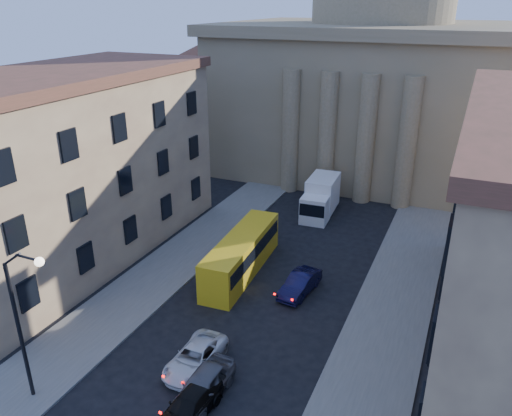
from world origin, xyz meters
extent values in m
cube|color=#5B5953|center=(-8.50, 18.00, 0.07)|extent=(5.00, 60.00, 0.15)
cube|color=#5B5953|center=(8.50, 18.00, 0.07)|extent=(5.00, 60.00, 0.15)
cube|color=olive|center=(0.00, 56.00, 8.00)|extent=(34.00, 26.00, 16.00)
cube|color=olive|center=(0.00, 56.00, 16.40)|extent=(35.50, 27.50, 1.20)
cube|color=olive|center=(-21.00, 54.00, 5.50)|extent=(13.00, 13.00, 11.00)
cone|color=brown|center=(-21.00, 54.00, 13.00)|extent=(26.02, 26.02, 4.00)
cylinder|color=olive|center=(-6.00, 42.80, 6.50)|extent=(1.80, 1.80, 13.00)
cylinder|color=olive|center=(-2.00, 42.80, 6.50)|extent=(1.80, 1.80, 13.00)
cylinder|color=olive|center=(2.00, 42.80, 6.50)|extent=(1.80, 1.80, 13.00)
cylinder|color=olive|center=(6.00, 42.80, 6.50)|extent=(1.80, 1.80, 13.00)
cube|color=tan|center=(-17.00, 22.00, 7.00)|extent=(11.00, 26.00, 14.00)
cube|color=brown|center=(-17.00, 22.00, 14.30)|extent=(11.60, 26.60, 0.80)
cylinder|color=black|center=(-7.50, 8.00, 4.00)|extent=(0.20, 0.20, 8.00)
cylinder|color=black|center=(-6.95, 8.00, 8.35)|extent=(1.30, 0.12, 0.96)
cylinder|color=black|center=(-5.95, 8.00, 8.65)|extent=(1.30, 0.12, 0.12)
sphere|color=white|center=(-5.20, 8.00, 8.60)|extent=(0.44, 0.44, 0.44)
imported|color=silver|center=(-0.80, 13.48, 0.66)|extent=(2.19, 4.74, 1.32)
imported|color=black|center=(0.80, 10.18, 0.65)|extent=(2.24, 4.62, 1.29)
imported|color=#4F4E53|center=(0.80, 11.57, 0.79)|extent=(1.98, 4.67, 1.58)
imported|color=black|center=(2.05, 23.32, 0.73)|extent=(2.08, 4.57, 1.45)
cube|color=gold|center=(-3.03, 24.34, 1.49)|extent=(3.04, 10.69, 2.98)
cube|color=black|center=(-3.03, 24.34, 1.97)|extent=(3.07, 10.12, 1.06)
cylinder|color=black|center=(-3.76, 20.45, 0.48)|extent=(0.35, 0.98, 0.96)
cylinder|color=black|center=(-1.84, 20.57, 0.48)|extent=(0.35, 0.98, 0.96)
cylinder|color=black|center=(-4.23, 28.12, 0.48)|extent=(0.35, 0.98, 0.96)
cylinder|color=black|center=(-2.31, 28.24, 0.48)|extent=(0.35, 0.98, 0.96)
cube|color=silver|center=(-0.78, 35.70, 1.28)|extent=(2.59, 2.69, 2.56)
cube|color=black|center=(-0.71, 34.47, 1.60)|extent=(2.35, 0.26, 1.17)
cube|color=silver|center=(-0.94, 38.57, 1.87)|extent=(2.81, 4.61, 3.31)
cylinder|color=black|center=(-1.82, 35.21, 0.48)|extent=(0.35, 0.97, 0.96)
cylinder|color=black|center=(0.31, 35.33, 0.48)|extent=(0.35, 0.97, 0.96)
cylinder|color=black|center=(-2.06, 39.47, 0.48)|extent=(0.35, 0.97, 0.96)
cylinder|color=black|center=(0.07, 39.59, 0.48)|extent=(0.35, 0.97, 0.96)
camera|label=1|loc=(11.60, -6.02, 19.39)|focal=35.00mm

